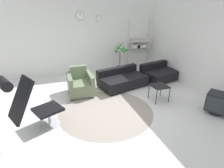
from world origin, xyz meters
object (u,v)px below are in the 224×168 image
object	(u,v)px
couch_low	(122,80)
couch_second	(159,74)
lounge_chair	(28,101)
crt_television	(218,103)
potted_plant	(120,60)
armchair_red	(80,84)
side_table	(159,87)
shelf_unit	(138,45)

from	to	relation	value
couch_low	couch_second	xyz separation A→B (m)	(1.52, 0.15, 0.00)
lounge_chair	couch_low	distance (m)	3.20
crt_television	potted_plant	world-z (taller)	potted_plant
armchair_red	side_table	bearing A→B (deg)	150.86
side_table	couch_low	bearing A→B (deg)	115.46
couch_low	side_table	xyz separation A→B (m)	(0.61, -1.27, 0.18)
couch_low	shelf_unit	size ratio (longest dim) A/B	0.83
couch_second	crt_television	distance (m)	2.50
side_table	crt_television	size ratio (longest dim) A/B	0.68
armchair_red	couch_second	bearing A→B (deg)	-174.38
crt_television	potted_plant	xyz separation A→B (m)	(-1.21, 3.57, 0.29)
shelf_unit	lounge_chair	bearing A→B (deg)	-140.67
couch_second	crt_television	bearing A→B (deg)	77.40
couch_low	couch_second	size ratio (longest dim) A/B	1.21
shelf_unit	side_table	bearing A→B (deg)	-104.79
potted_plant	shelf_unit	size ratio (longest dim) A/B	0.62
couch_second	side_table	world-z (taller)	couch_second
armchair_red	shelf_unit	world-z (taller)	shelf_unit
side_table	crt_television	xyz separation A→B (m)	(0.98, -1.08, -0.11)
couch_second	potted_plant	size ratio (longest dim) A/B	1.09
lounge_chair	couch_low	xyz separation A→B (m)	(2.68, 1.67, -0.50)
lounge_chair	side_table	xyz separation A→B (m)	(3.29, 0.40, -0.33)
shelf_unit	crt_television	bearing A→B (deg)	-87.07
armchair_red	couch_second	world-z (taller)	armchair_red
couch_second	side_table	bearing A→B (deg)	43.08
couch_low	couch_second	world-z (taller)	same
crt_television	shelf_unit	world-z (taller)	shelf_unit
couch_low	shelf_unit	distance (m)	2.31
couch_second	shelf_unit	size ratio (longest dim) A/B	0.68
couch_second	side_table	size ratio (longest dim) A/B	3.17
side_table	crt_television	bearing A→B (deg)	-47.72
potted_plant	crt_television	bearing A→B (deg)	-71.35
armchair_red	couch_second	xyz separation A→B (m)	(2.95, 0.25, -0.07)
lounge_chair	side_table	distance (m)	3.33
couch_low	couch_second	bearing A→B (deg)	171.46
potted_plant	shelf_unit	xyz separation A→B (m)	(1.00, 0.43, 0.47)
lounge_chair	crt_television	size ratio (longest dim) A/B	1.96
lounge_chair	potted_plant	xyz separation A→B (m)	(3.06, 2.89, -0.15)
couch_second	shelf_unit	distance (m)	1.73
couch_second	armchair_red	bearing A→B (deg)	-9.18
side_table	couch_second	bearing A→B (deg)	57.08
lounge_chair	armchair_red	size ratio (longest dim) A/B	1.48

